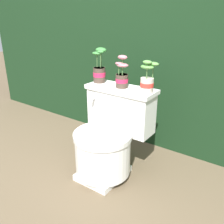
% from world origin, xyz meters
% --- Properties ---
extents(ground_plane, '(12.00, 12.00, 0.00)m').
position_xyz_m(ground_plane, '(0.00, 0.00, 0.00)').
color(ground_plane, brown).
extents(hedge_backdrop, '(4.00, 0.76, 1.60)m').
position_xyz_m(hedge_backdrop, '(0.00, 1.03, 0.80)').
color(hedge_backdrop, black).
rests_on(hedge_backdrop, ground).
extents(toilet, '(0.52, 0.54, 0.63)m').
position_xyz_m(toilet, '(0.07, 0.11, 0.29)').
color(toilet, white).
rests_on(toilet, ground).
extents(potted_plant_left, '(0.11, 0.11, 0.26)m').
position_xyz_m(potted_plant_left, '(-0.14, 0.28, 0.73)').
color(potted_plant_left, '#47382D').
rests_on(potted_plant_left, toilet).
extents(potted_plant_midleft, '(0.10, 0.09, 0.23)m').
position_xyz_m(potted_plant_midleft, '(0.08, 0.25, 0.71)').
color(potted_plant_midleft, '#47382D').
rests_on(potted_plant_midleft, toilet).
extents(potted_plant_middle, '(0.11, 0.10, 0.22)m').
position_xyz_m(potted_plant_middle, '(0.28, 0.25, 0.71)').
color(potted_plant_middle, beige).
rests_on(potted_plant_middle, toilet).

